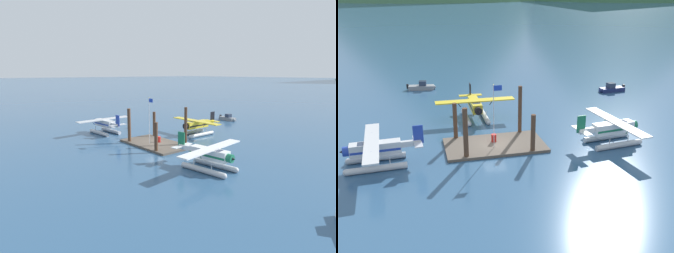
% 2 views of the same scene
% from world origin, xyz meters
% --- Properties ---
extents(ground_plane, '(1200.00, 1200.00, 0.00)m').
position_xyz_m(ground_plane, '(0.00, 0.00, 0.00)').
color(ground_plane, '#2D5175').
extents(dock_platform, '(11.00, 6.07, 0.30)m').
position_xyz_m(dock_platform, '(0.00, 0.00, 0.15)').
color(dock_platform, brown).
rests_on(dock_platform, ground).
extents(piling_near_left, '(0.51, 0.51, 5.48)m').
position_xyz_m(piling_near_left, '(-3.52, -2.46, 2.74)').
color(piling_near_left, '#4C3323').
rests_on(piling_near_left, ground).
extents(piling_near_right, '(0.50, 0.50, 4.30)m').
position_xyz_m(piling_near_right, '(3.57, -2.66, 2.15)').
color(piling_near_right, '#4C3323').
rests_on(piling_near_right, ground).
extents(piling_far_left, '(0.48, 0.48, 4.45)m').
position_xyz_m(piling_far_left, '(-3.97, 2.85, 2.22)').
color(piling_far_left, '#4C3323').
rests_on(piling_far_left, ground).
extents(piling_far_right, '(0.45, 0.45, 5.95)m').
position_xyz_m(piling_far_right, '(3.69, 2.88, 2.97)').
color(piling_far_right, '#4C3323').
rests_on(piling_far_right, ground).
extents(flagpole, '(0.95, 0.10, 7.07)m').
position_xyz_m(flagpole, '(-0.17, -0.94, 4.62)').
color(flagpole, silver).
rests_on(flagpole, dock_platform).
extents(fuel_drum, '(0.62, 0.62, 0.88)m').
position_xyz_m(fuel_drum, '(0.04, 0.63, 0.74)').
color(fuel_drum, '#AD1E19').
rests_on(fuel_drum, dock_platform).
extents(mooring_buoy, '(0.63, 0.63, 0.63)m').
position_xyz_m(mooring_buoy, '(-13.38, 3.81, 0.32)').
color(mooring_buoy, orange).
rests_on(mooring_buoy, ground).
extents(seaplane_silver_port_aft, '(7.97, 10.47, 3.84)m').
position_xyz_m(seaplane_silver_port_aft, '(-12.37, -2.05, 1.58)').
color(seaplane_silver_port_aft, '#B7BABF').
rests_on(seaplane_silver_port_aft, ground).
extents(seaplane_yellow_bow_centre, '(10.41, 7.98, 3.84)m').
position_xyz_m(seaplane_yellow_bow_centre, '(-0.57, 9.71, 1.58)').
color(seaplane_yellow_bow_centre, '#B7BABF').
rests_on(seaplane_yellow_bow_centre, ground).
extents(seaplane_white_stbd_aft, '(7.95, 10.49, 3.84)m').
position_xyz_m(seaplane_white_stbd_aft, '(13.05, -2.41, 1.58)').
color(seaplane_white_stbd_aft, '#B7BABF').
rests_on(seaplane_white_stbd_aft, ground).
extents(boat_grey_open_north, '(4.87, 2.04, 1.50)m').
position_xyz_m(boat_grey_open_north, '(-6.91, 26.85, 0.49)').
color(boat_grey_open_north, gray).
rests_on(boat_grey_open_north, ground).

